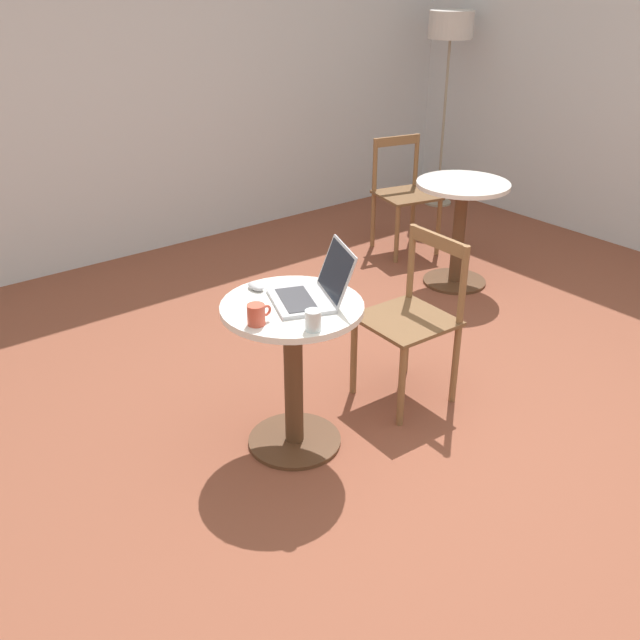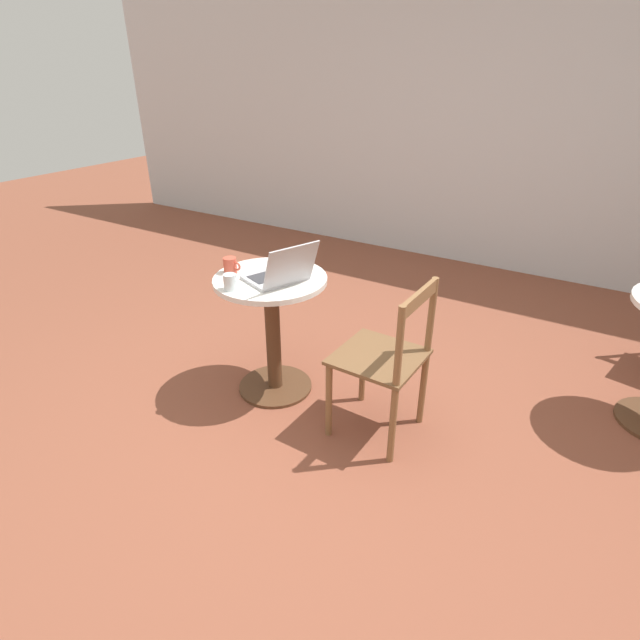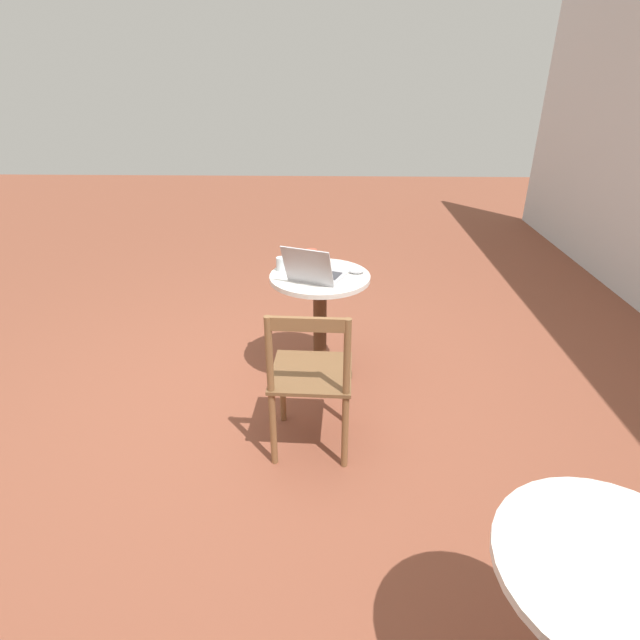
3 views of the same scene
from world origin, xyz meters
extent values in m
plane|color=brown|center=(0.00, 0.00, 0.00)|extent=(16.00, 16.00, 0.00)
cube|color=silver|center=(0.00, 3.23, 1.35)|extent=(9.40, 0.06, 2.70)
cylinder|color=#51331E|center=(-0.51, 0.40, 0.01)|extent=(0.45, 0.45, 0.02)
cylinder|color=#51331E|center=(-0.51, 0.40, 0.37)|extent=(0.09, 0.09, 0.70)
cylinder|color=silver|center=(-0.51, 0.40, 0.73)|extent=(0.64, 0.64, 0.03)
cylinder|color=#51331E|center=(1.55, 1.24, 0.01)|extent=(0.45, 0.45, 0.02)
cylinder|color=#51331E|center=(1.55, 1.24, 0.37)|extent=(0.09, 0.09, 0.70)
cylinder|color=silver|center=(1.55, 1.24, 0.73)|extent=(0.64, 0.64, 0.03)
cylinder|color=brown|center=(0.00, 0.19, 0.23)|extent=(0.04, 0.04, 0.45)
cylinder|color=brown|center=(0.01, 0.57, 0.23)|extent=(0.04, 0.04, 0.45)
cylinder|color=brown|center=(0.37, 0.18, 0.23)|extent=(0.04, 0.04, 0.45)
cylinder|color=brown|center=(0.39, 0.56, 0.23)|extent=(0.04, 0.04, 0.45)
cube|color=brown|center=(0.19, 0.37, 0.46)|extent=(0.44, 0.44, 0.02)
cylinder|color=brown|center=(0.37, 0.18, 0.68)|extent=(0.04, 0.04, 0.41)
cylinder|color=brown|center=(0.39, 0.56, 0.68)|extent=(0.04, 0.04, 0.41)
cube|color=brown|center=(0.38, 0.37, 0.85)|extent=(0.04, 0.41, 0.07)
cylinder|color=brown|center=(1.85, 1.70, 0.23)|extent=(0.04, 0.04, 0.45)
cylinder|color=brown|center=(1.49, 1.79, 0.23)|extent=(0.04, 0.04, 0.45)
cylinder|color=brown|center=(1.94, 2.07, 0.23)|extent=(0.04, 0.04, 0.45)
cylinder|color=brown|center=(1.57, 2.16, 0.23)|extent=(0.04, 0.04, 0.45)
cube|color=brown|center=(1.71, 1.93, 0.46)|extent=(0.51, 0.51, 0.02)
cylinder|color=brown|center=(1.94, 2.07, 0.68)|extent=(0.04, 0.04, 0.41)
cylinder|color=brown|center=(1.57, 2.16, 0.68)|extent=(0.04, 0.04, 0.41)
cube|color=brown|center=(1.75, 2.11, 0.85)|extent=(0.40, 0.11, 0.07)
cylinder|color=#9E937F|center=(2.85, 2.64, 0.01)|extent=(0.26, 0.26, 0.02)
cylinder|color=#9E937F|center=(2.85, 2.64, 0.76)|extent=(0.02, 0.02, 1.49)
cylinder|color=silver|center=(2.85, 2.64, 1.61)|extent=(0.39, 0.39, 0.23)
cube|color=#B7B7BC|center=(-0.47, 0.39, 0.76)|extent=(0.34, 0.38, 0.02)
cube|color=#38383D|center=(-0.49, 0.40, 0.77)|extent=(0.22, 0.29, 0.00)
cube|color=#B7B7BC|center=(-0.31, 0.33, 0.88)|extent=(0.20, 0.32, 0.23)
cube|color=black|center=(-0.32, 0.33, 0.88)|extent=(0.18, 0.29, 0.21)
ellipsoid|color=#B7B7BC|center=(-0.54, 0.63, 0.77)|extent=(0.06, 0.10, 0.03)
cylinder|color=#C64C38|center=(-0.74, 0.33, 0.79)|extent=(0.08, 0.08, 0.09)
torus|color=#C64C38|center=(-0.69, 0.33, 0.80)|extent=(0.05, 0.01, 0.05)
cylinder|color=silver|center=(-0.58, 0.15, 0.79)|extent=(0.07, 0.07, 0.09)
camera|label=1|loc=(-2.16, -1.91, 2.11)|focal=40.00mm
camera|label=2|loc=(1.08, -1.67, 1.83)|focal=28.00mm
camera|label=3|loc=(2.45, 0.48, 1.90)|focal=28.00mm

